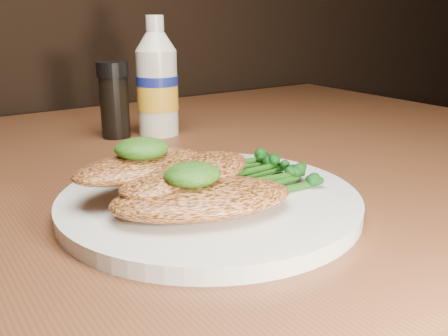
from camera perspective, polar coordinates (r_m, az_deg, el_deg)
plate at (r=0.47m, az=-1.67°, el=-3.79°), size 0.28×0.28×0.01m
chicken_front at (r=0.42m, az=-2.50°, el=-3.48°), size 0.18×0.13×0.03m
chicken_mid at (r=0.46m, az=-4.16°, el=-0.64°), size 0.17×0.12×0.02m
chicken_back at (r=0.47m, az=-9.55°, el=0.25°), size 0.14×0.09×0.02m
pesto_front at (r=0.42m, az=-3.65°, el=-0.75°), size 0.06×0.05×0.02m
pesto_back at (r=0.46m, az=-9.40°, el=2.21°), size 0.06×0.06×0.02m
broccolini_bundle at (r=0.50m, az=2.96°, el=-0.50°), size 0.17×0.15×0.02m
mayo_bottle at (r=0.75m, az=-7.68°, el=10.33°), size 0.06×0.06×0.17m
pepper_grinder at (r=0.74m, az=-12.44°, el=7.59°), size 0.05×0.05×0.11m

